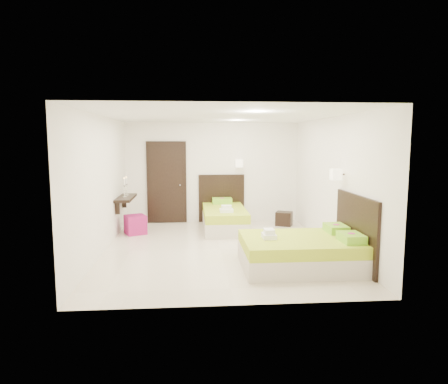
{
  "coord_description": "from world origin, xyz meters",
  "views": [
    {
      "loc": [
        -0.55,
        -7.68,
        2.12
      ],
      "look_at": [
        0.1,
        0.3,
        1.1
      ],
      "focal_mm": 32.0,
      "sensor_mm": 36.0,
      "label": 1
    }
  ],
  "objects": [
    {
      "name": "nightstand",
      "position": [
        1.77,
        2.1,
        0.17
      ],
      "size": [
        0.5,
        0.47,
        0.35
      ],
      "primitive_type": "cube",
      "rotation": [
        0.0,
        0.0,
        -0.41
      ],
      "color": "black",
      "rests_on": "ground"
    },
    {
      "name": "console_shelf",
      "position": [
        -2.08,
        1.6,
        0.82
      ],
      "size": [
        0.35,
        1.2,
        0.78
      ],
      "color": "black",
      "rests_on": "ground"
    },
    {
      "name": "bed_single",
      "position": [
        0.23,
        1.83,
        0.3
      ],
      "size": [
        1.2,
        2.0,
        1.65
      ],
      "color": "beige",
      "rests_on": "ground"
    },
    {
      "name": "floor",
      "position": [
        0.0,
        0.0,
        0.0
      ],
      "size": [
        5.5,
        5.5,
        0.0
      ],
      "primitive_type": "plane",
      "color": "beige",
      "rests_on": "ground"
    },
    {
      "name": "door",
      "position": [
        -1.2,
        2.7,
        1.05
      ],
      "size": [
        1.02,
        0.15,
        2.14
      ],
      "color": "black",
      "rests_on": "ground"
    },
    {
      "name": "bed_double",
      "position": [
        1.35,
        -1.25,
        0.29
      ],
      "size": [
        1.96,
        1.67,
        1.62
      ],
      "color": "beige",
      "rests_on": "ground"
    },
    {
      "name": "ottoman",
      "position": [
        -1.85,
        1.45,
        0.22
      ],
      "size": [
        0.57,
        0.57,
        0.43
      ],
      "primitive_type": "cube",
      "rotation": [
        0.0,
        0.0,
        0.42
      ],
      "color": "#8C1252",
      "rests_on": "ground"
    }
  ]
}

